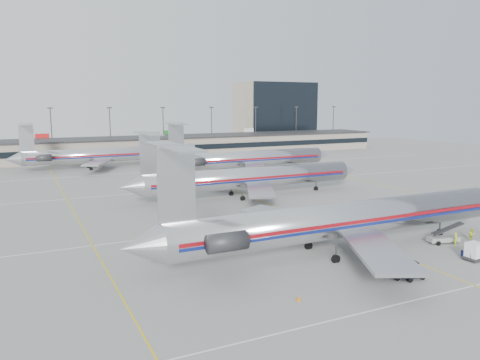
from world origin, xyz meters
TOP-DOWN VIEW (x-y plane):
  - ground at (0.00, 0.00)m, footprint 260.00×260.00m
  - apron_markings at (0.00, 10.00)m, footprint 160.00×0.15m
  - terminal at (0.00, 97.97)m, footprint 162.00×17.00m
  - light_mast_row at (0.00, 112.00)m, footprint 163.60×0.40m
  - distant_building at (62.00, 128.00)m, footprint 30.00×20.00m
  - jet_foreground at (-5.52, -4.69)m, footprint 50.05×29.47m
  - jet_second_row at (-0.59, 28.03)m, footprint 46.57×27.42m
  - jet_third_row at (11.34, 52.85)m, footprint 45.88×28.22m
  - jet_back_row at (-18.80, 77.51)m, footprint 43.82×26.95m
  - tug_left at (-4.91, -13.52)m, footprint 2.32×1.42m
  - tug_center at (-4.10, -14.34)m, footprint 2.43×1.72m
  - cart_inner at (6.28, -12.78)m, footprint 1.89×1.36m
  - cart_outer at (6.48, -12.56)m, footprint 1.92×1.39m
  - uld_container at (6.10, -13.15)m, footprint 1.90×1.61m
  - belt_loader at (8.44, -7.15)m, footprint 4.64×2.25m
  - ramp_worker_near at (8.80, -8.55)m, footprint 0.68×0.62m
  - ramp_worker_far at (12.30, -7.99)m, footprint 0.92×0.83m
  - cone_right at (8.82, -10.08)m, footprint 0.57×0.57m
  - cone_left at (-16.54, -13.82)m, footprint 0.50×0.50m

SIDE VIEW (x-z plane):
  - ground at x=0.00m, z-range 0.00..0.00m
  - apron_markings at x=0.00m, z-range 0.00..0.02m
  - cone_left at x=-16.54m, z-range 0.00..0.55m
  - cone_right at x=8.82m, z-range 0.00..0.67m
  - cart_inner at x=6.28m, z-range 0.03..1.06m
  - cart_outer at x=6.48m, z-range 0.03..1.07m
  - belt_loader at x=8.44m, z-range -0.55..1.82m
  - ramp_worker_far at x=12.30m, z-range 0.00..1.55m
  - ramp_worker_near at x=8.80m, z-range 0.00..1.56m
  - tug_left at x=-4.91m, z-range -0.08..1.69m
  - tug_center at x=-4.10m, z-range -0.08..1.71m
  - uld_container at x=6.10m, z-range 0.01..1.96m
  - terminal at x=0.00m, z-range 0.03..6.28m
  - jet_back_row at x=-18.80m, z-range -2.51..9.47m
  - jet_second_row at x=-0.59m, z-range -2.56..9.63m
  - jet_third_row at x=11.34m, z-range -2.63..9.91m
  - jet_foreground at x=-5.52m, z-range -2.75..10.35m
  - light_mast_row at x=0.00m, z-range 0.94..16.22m
  - distant_building at x=62.00m, z-range 0.00..25.00m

